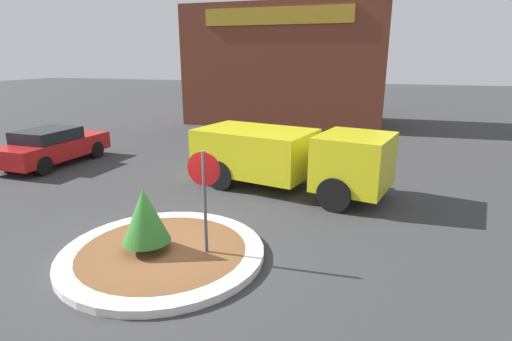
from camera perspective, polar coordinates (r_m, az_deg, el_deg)
ground_plane at (r=8.78m, az=-13.10°, el=-11.84°), size 120.00×120.00×0.00m
traffic_island at (r=8.75m, az=-13.14°, el=-11.38°), size 4.23×4.23×0.16m
stop_sign at (r=7.91m, az=-7.40°, el=-2.19°), size 0.69×0.07×2.30m
island_shrub at (r=8.44m, az=-15.57°, el=-6.16°), size 0.98×0.98×1.35m
utility_truck at (r=12.35m, az=4.58°, el=2.20°), size 6.32×3.48×1.94m
storefront_building at (r=25.80m, az=4.60°, el=14.66°), size 11.76×6.07×6.98m
parked_sedan_red at (r=17.29m, az=-27.09°, el=3.14°), size 1.99×4.38×1.41m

